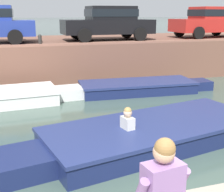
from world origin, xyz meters
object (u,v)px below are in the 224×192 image
car_centre_black (109,22)px  boat_moored_central_navy (143,87)px  car_right_inner_red (210,21)px  mooring_bollard_mid (40,40)px  motorboat_passing (147,134)px

car_centre_black → boat_moored_central_navy: bearing=-86.7°
car_centre_black → car_right_inner_red: bearing=0.0°
car_right_inner_red → mooring_bollard_mid: car_right_inner_red is taller
motorboat_passing → boat_moored_central_navy: bearing=67.9°
car_right_inner_red → mooring_bollard_mid: size_ratio=8.85×
motorboat_passing → mooring_bollard_mid: (-1.72, 6.35, 1.68)m
car_right_inner_red → motorboat_passing: bearing=-131.2°
mooring_bollard_mid → car_right_inner_red: bearing=11.4°
motorboat_passing → car_right_inner_red: (7.11, 8.13, 2.28)m
mooring_bollard_mid → boat_moored_central_navy: bearing=-27.8°
motorboat_passing → car_centre_black: bearing=78.8°
boat_moored_central_navy → car_right_inner_red: size_ratio=1.31×
boat_moored_central_navy → mooring_bollard_mid: (-3.54, 1.86, 1.70)m
boat_moored_central_navy → car_centre_black: size_ratio=1.24×
boat_moored_central_navy → car_centre_black: car_centre_black is taller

